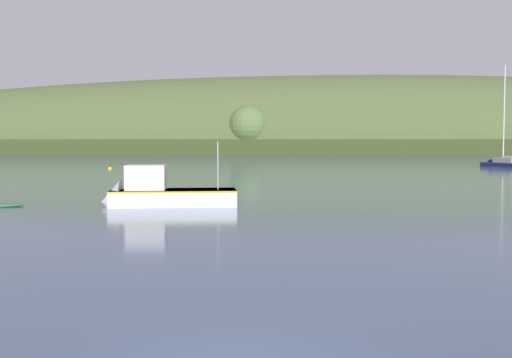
{
  "coord_description": "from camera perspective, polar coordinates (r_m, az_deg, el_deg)",
  "views": [
    {
      "loc": [
        0.5,
        -7.75,
        2.98
      ],
      "look_at": [
        -0.3,
        27.3,
        1.03
      ],
      "focal_mm": 42.65,
      "sensor_mm": 36.0,
      "label": 1
    }
  ],
  "objects": [
    {
      "name": "fishing_boat_moored",
      "position": [
        30.34,
        -9.08,
        -1.71
      ],
      "size": [
        6.82,
        3.2,
        4.09
      ],
      "rotation": [
        0.0,
        0.0,
        3.25
      ],
      "color": "white",
      "rests_on": "ground"
    },
    {
      "name": "sailboat_midwater_white",
      "position": [
        88.24,
        22.13,
        1.1
      ],
      "size": [
        5.57,
        9.15,
        14.97
      ],
      "rotation": [
        0.0,
        0.0,
        1.94
      ],
      "color": "navy",
      "rests_on": "ground"
    },
    {
      "name": "mooring_buoy_foreground",
      "position": [
        78.8,
        -13.54,
        0.93
      ],
      "size": [
        0.53,
        0.53,
        0.61
      ],
      "color": "yellow",
      "rests_on": "ground"
    },
    {
      "name": "far_shoreline_hill",
      "position": [
        214.42,
        8.38,
        2.42
      ],
      "size": [
        565.37,
        73.53,
        54.6
      ],
      "rotation": [
        0.0,
        0.0,
        -0.02
      ],
      "color": "#35401E",
      "rests_on": "ground"
    }
  ]
}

